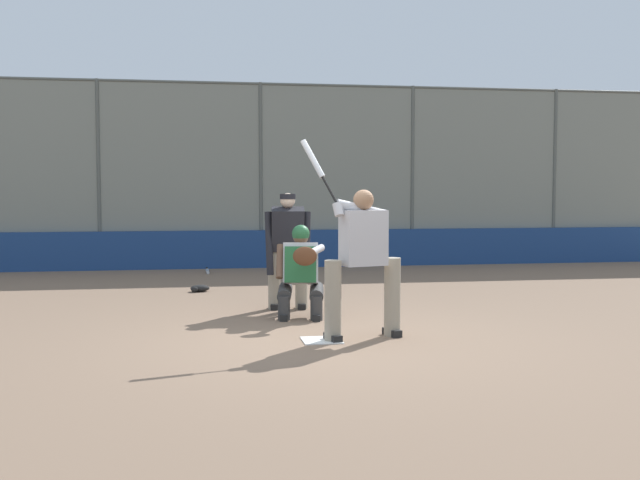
# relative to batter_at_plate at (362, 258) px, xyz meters

# --- Properties ---
(ground_plane) EXTENTS (160.00, 160.00, 0.00)m
(ground_plane) POSITION_rel_batter_at_plate_xyz_m (0.47, 0.05, -0.91)
(ground_plane) COLOR #7A604C
(home_plate_marker) EXTENTS (0.43, 0.43, 0.01)m
(home_plate_marker) POSITION_rel_batter_at_plate_xyz_m (0.47, 0.05, -0.90)
(home_plate_marker) COLOR white
(home_plate_marker) RESTS_ON ground_plane
(backstop_fence) EXTENTS (20.31, 0.08, 3.96)m
(backstop_fence) POSITION_rel_batter_at_plate_xyz_m (0.47, -8.01, 1.16)
(backstop_fence) COLOR #515651
(backstop_fence) RESTS_ON ground_plane
(padding_wall) EXTENTS (19.82, 0.18, 0.80)m
(padding_wall) POSITION_rel_batter_at_plate_xyz_m (0.47, -7.91, -0.51)
(padding_wall) COLOR navy
(padding_wall) RESTS_ON ground_plane
(bleachers_beyond) EXTENTS (14.16, 2.50, 1.48)m
(bleachers_beyond) POSITION_rel_batter_at_plate_xyz_m (-1.88, -10.51, -0.43)
(bleachers_beyond) COLOR slate
(bleachers_beyond) RESTS_ON ground_plane
(batter_at_plate) EXTENTS (1.14, 0.55, 2.23)m
(batter_at_plate) POSITION_rel_batter_at_plate_xyz_m (0.00, 0.00, 0.00)
(batter_at_plate) COLOR gray
(batter_at_plate) RESTS_ON ground_plane
(catcher_behind_plate) EXTENTS (0.67, 0.81, 1.21)m
(catcher_behind_plate) POSITION_rel_batter_at_plate_xyz_m (0.50, -1.45, -0.28)
(catcher_behind_plate) COLOR #333333
(catcher_behind_plate) RESTS_ON ground_plane
(umpire_home) EXTENTS (0.66, 0.43, 1.62)m
(umpire_home) POSITION_rel_batter_at_plate_xyz_m (0.58, -2.19, -0.04)
(umpire_home) COLOR gray
(umpire_home) RESTS_ON ground_plane
(spare_bat_near_backstop) EXTENTS (0.07, 0.90, 0.07)m
(spare_bat_near_backstop) POSITION_rel_batter_at_plate_xyz_m (1.63, -7.09, -0.88)
(spare_bat_near_backstop) COLOR black
(spare_bat_near_backstop) RESTS_ON ground_plane
(fielding_glove_on_dirt) EXTENTS (0.31, 0.24, 0.11)m
(fielding_glove_on_dirt) POSITION_rel_batter_at_plate_xyz_m (1.80, -4.22, -0.86)
(fielding_glove_on_dirt) COLOR black
(fielding_glove_on_dirt) RESTS_ON ground_plane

